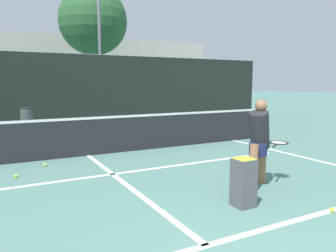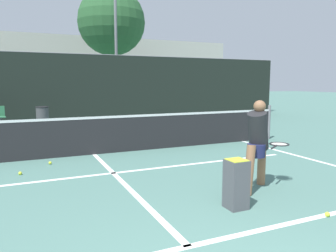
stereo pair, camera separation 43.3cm
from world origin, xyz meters
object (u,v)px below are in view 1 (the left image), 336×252
(parked_car, at_px, (53,103))
(ball_hopper, at_px, (243,181))
(trash_bin, at_px, (27,117))
(player_practicing, at_px, (259,140))

(parked_car, bearing_deg, ball_hopper, -89.56)
(trash_bin, xyz_separation_m, parked_car, (1.86, 5.47, 0.20))
(player_practicing, relative_size, trash_bin, 1.84)
(ball_hopper, bearing_deg, player_practicing, 34.89)
(player_practicing, xyz_separation_m, ball_hopper, (-0.84, -0.58, -0.43))
(ball_hopper, distance_m, parked_car, 15.89)
(player_practicing, height_order, trash_bin, player_practicing)
(trash_bin, distance_m, parked_car, 5.78)
(trash_bin, bearing_deg, ball_hopper, -79.24)
(player_practicing, distance_m, parked_car, 15.33)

